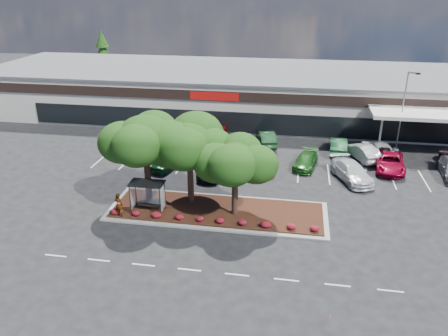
% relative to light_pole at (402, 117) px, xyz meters
% --- Properties ---
extents(ground, '(160.00, 160.00, 0.00)m').
position_rel_light_pole_xyz_m(ground, '(-15.34, -21.25, -3.96)').
color(ground, black).
rests_on(ground, ground).
extents(retail_store, '(80.40, 25.20, 6.25)m').
position_rel_light_pole_xyz_m(retail_store, '(-15.28, 12.66, -0.80)').
color(retail_store, beige).
rests_on(retail_store, ground).
extents(landscape_island, '(18.00, 6.00, 0.26)m').
position_rel_light_pole_xyz_m(landscape_island, '(-17.34, -17.25, -3.83)').
color(landscape_island, gray).
rests_on(landscape_island, ground).
extents(lane_markings, '(33.12, 20.06, 0.01)m').
position_rel_light_pole_xyz_m(lane_markings, '(-15.48, -10.82, -3.95)').
color(lane_markings, silver).
rests_on(lane_markings, ground).
extents(shrub_row, '(17.00, 0.80, 0.50)m').
position_rel_light_pole_xyz_m(shrub_row, '(-17.34, -19.35, -3.45)').
color(shrub_row, maroon).
rests_on(shrub_row, landscape_island).
extents(bus_shelter, '(2.75, 1.55, 2.59)m').
position_rel_light_pole_xyz_m(bus_shelter, '(-22.84, -18.30, -1.65)').
color(bus_shelter, black).
rests_on(bus_shelter, landscape_island).
extents(island_tree_west, '(7.20, 7.20, 7.89)m').
position_rel_light_pole_xyz_m(island_tree_west, '(-23.34, -16.75, 0.25)').
color(island_tree_west, '#1A3A0E').
rests_on(island_tree_west, landscape_island).
extents(island_tree_mid, '(6.60, 6.60, 7.32)m').
position_rel_light_pole_xyz_m(island_tree_mid, '(-19.84, -16.05, -0.04)').
color(island_tree_mid, '#1A3A0E').
rests_on(island_tree_mid, landscape_island).
extents(island_tree_east, '(5.80, 5.80, 6.50)m').
position_rel_light_pole_xyz_m(island_tree_east, '(-15.84, -17.55, -0.44)').
color(island_tree_east, '#1A3A0E').
rests_on(island_tree_east, landscape_island).
extents(conifer_north_west, '(4.40, 4.40, 10.00)m').
position_rel_light_pole_xyz_m(conifer_north_west, '(-45.34, 24.75, 1.04)').
color(conifer_north_west, '#1A3A0E').
rests_on(conifer_north_west, ground).
extents(person_waiting, '(0.81, 0.63, 1.97)m').
position_rel_light_pole_xyz_m(person_waiting, '(-24.89, -19.55, -2.71)').
color(person_waiting, '#594C47').
rests_on(person_waiting, landscape_island).
extents(light_pole, '(1.42, 0.73, 8.98)m').
position_rel_light_pole_xyz_m(light_pole, '(0.00, 0.00, 0.00)').
color(light_pole, gray).
rests_on(light_pole, ground).
extents(survey_stake, '(0.07, 0.14, 0.92)m').
position_rel_light_pole_xyz_m(survey_stake, '(-8.89, -29.20, -3.36)').
color(survey_stake, '#9A7550').
rests_on(survey_stake, ground).
extents(car_0, '(2.76, 4.45, 1.41)m').
position_rel_light_pole_xyz_m(car_0, '(-28.70, -5.91, -3.25)').
color(car_0, '#59595F').
rests_on(car_0, ground).
extents(car_1, '(2.94, 4.82, 1.53)m').
position_rel_light_pole_xyz_m(car_1, '(-24.05, -8.94, -3.19)').
color(car_1, '#12411F').
rests_on(car_1, ground).
extents(car_2, '(3.50, 5.78, 1.57)m').
position_rel_light_pole_xyz_m(car_2, '(-19.39, -7.06, -3.17)').
color(car_2, black).
rests_on(car_2, ground).
extents(car_3, '(2.40, 5.67, 1.63)m').
position_rel_light_pole_xyz_m(car_3, '(-19.30, -9.63, -3.14)').
color(car_3, black).
rests_on(car_3, ground).
extents(car_4, '(2.61, 5.34, 1.46)m').
position_rel_light_pole_xyz_m(car_4, '(-14.35, -7.57, -3.23)').
color(car_4, maroon).
rests_on(car_4, ground).
extents(car_5, '(2.94, 5.14, 1.40)m').
position_rel_light_pole_xyz_m(car_5, '(-10.12, -6.31, -3.25)').
color(car_5, '#1D541A').
rests_on(car_5, ground).
extents(car_6, '(4.35, 6.27, 1.69)m').
position_rel_light_pole_xyz_m(car_6, '(-5.80, -8.81, -3.11)').
color(car_6, silver).
rests_on(car_6, ground).
extents(car_7, '(3.37, 6.18, 1.64)m').
position_rel_light_pole_xyz_m(car_7, '(-1.76, -5.59, -3.13)').
color(car_7, maroon).
rests_on(car_7, ground).
extents(car_9, '(2.37, 4.41, 1.38)m').
position_rel_light_pole_xyz_m(car_9, '(-30.37, -3.59, -3.27)').
color(car_9, '#57555D').
rests_on(car_9, ground).
extents(car_10, '(1.54, 4.13, 1.35)m').
position_rel_light_pole_xyz_m(car_10, '(-26.55, -3.60, -3.28)').
color(car_10, slate).
rests_on(car_10, ground).
extents(car_11, '(3.22, 6.07, 1.63)m').
position_rel_light_pole_xyz_m(car_11, '(-21.06, 0.94, -3.14)').
color(car_11, '#8A0807').
rests_on(car_11, ground).
extents(car_12, '(2.68, 4.19, 1.33)m').
position_rel_light_pole_xyz_m(car_12, '(-18.08, -2.56, -3.29)').
color(car_12, '#54535B').
rests_on(car_12, ground).
extents(car_13, '(2.98, 5.42, 1.69)m').
position_rel_light_pole_xyz_m(car_13, '(-14.68, -0.34, -3.11)').
color(car_13, '#19411F').
rests_on(car_13, ground).
extents(car_14, '(3.56, 5.25, 1.64)m').
position_rel_light_pole_xyz_m(car_14, '(-4.08, -3.11, -3.14)').
color(car_14, '#B7B7B7').
rests_on(car_14, ground).
extents(car_15, '(2.01, 5.13, 1.66)m').
position_rel_light_pole_xyz_m(car_15, '(-6.56, -1.37, -3.12)').
color(car_15, '#1D4E2B').
rests_on(car_15, ground).
extents(car_16, '(3.76, 6.54, 1.72)m').
position_rel_light_pole_xyz_m(car_16, '(-2.32, -2.07, -3.10)').
color(car_16, silver).
rests_on(car_16, ground).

